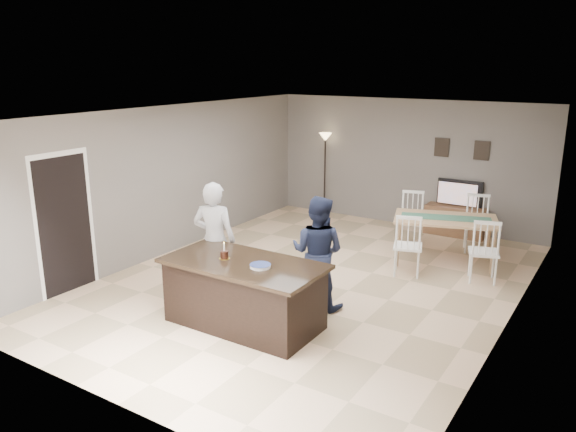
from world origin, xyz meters
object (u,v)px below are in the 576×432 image
Objects in this scene: kitchen_island at (244,293)px; man at (318,252)px; television at (458,194)px; birthday_cake at (224,255)px; floor_lamp at (325,152)px; plate_stack at (260,266)px; dining_table at (445,226)px; tv_console at (455,221)px; woman at (215,240)px.

man is at bearing 63.56° from kitchen_island.
television reaches higher than kitchen_island.
man reaches higher than birthday_cake.
television is 0.48× the size of floor_lamp.
birthday_cake is (-1.49, -5.67, 0.09)m from television.
plate_stack is at bearing 81.08° from television.
dining_table is (0.30, -1.78, -0.19)m from television.
man is at bearing 78.91° from plate_stack.
kitchen_island is 0.90× the size of dining_table.
birthday_cake is at bearing -173.54° from kitchen_island.
birthday_cake reaches higher than dining_table.
birthday_cake is 0.12× the size of floor_lamp.
floor_lamp is at bearing 108.41° from kitchen_island.
tv_console is at bearing 75.08° from birthday_cake.
man reaches higher than television.
dining_table is (0.98, 2.81, -0.15)m from man.
woman is 0.74× the size of dining_table.
tv_console is 4.60m from man.
kitchen_island is at bearing 77.99° from television.
kitchen_island is 1.18m from woman.
woman is at bearing -79.76° from floor_lamp.
television reaches higher than plate_stack.
plate_stack is 0.11× the size of dining_table.
kitchen_island is 1.23m from man.
floor_lamp is (-1.57, 5.62, 0.51)m from birthday_cake.
floor_lamp reaches higher than woman.
tv_console is at bearing 81.63° from dining_table.
television is 5.87m from birthday_cake.
television is 5.53m from woman.
man is (0.52, 1.05, 0.37)m from kitchen_island.
kitchen_island is at bearing -102.16° from tv_console.
birthday_cake is at bearing 178.08° from plate_stack.
man reaches higher than kitchen_island.
kitchen_island is at bearing 56.32° from man.
kitchen_island is 1.31× the size of man.
floor_lamp is (-3.36, 1.73, 0.79)m from dining_table.
plate_stack is 6.07m from floor_lamp.
television is at bearing -105.63° from man.
woman reaches higher than kitchen_island.
dining_table reaches higher than plate_stack.
woman is 7.65× the size of birthday_cake.
plate_stack is (0.31, -0.05, 0.47)m from kitchen_island.
birthday_cake is (-0.29, -0.03, 0.50)m from kitchen_island.
man is 0.87× the size of floor_lamp.
kitchen_island is at bearing 170.13° from plate_stack.
kitchen_island is 5.70m from tv_console.
floor_lamp reaches higher than tv_console.
dining_table is 3.86m from floor_lamp.
man is 1.13m from plate_stack.
television is at bearing -131.97° from woman.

